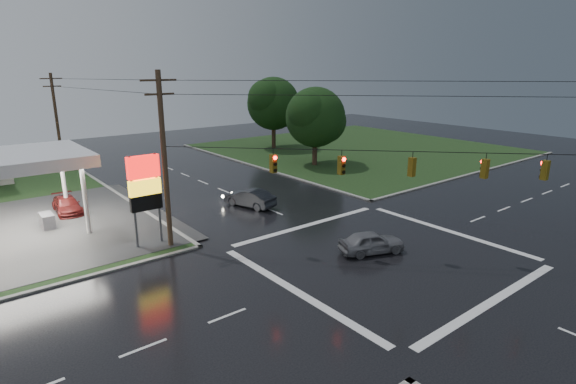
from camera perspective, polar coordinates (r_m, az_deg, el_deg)
ground at (r=28.32m, az=11.92°, el=-7.93°), size 120.00×120.00×0.00m
grass_ne at (r=63.68m, az=9.09°, el=5.44°), size 36.00×36.00×0.08m
pylon_sign at (r=29.40m, az=-17.74°, el=0.81°), size 2.00×0.35×6.00m
utility_pole_nw at (r=28.47m, az=-15.42°, el=4.06°), size 2.20×0.32×11.00m
utility_pole_n at (r=55.63m, az=-27.29°, el=8.09°), size 2.20×0.32×10.50m
traffic_signals at (r=26.44m, az=12.77°, el=5.06°), size 26.87×26.87×1.47m
tree_ne_near at (r=51.79m, az=3.61°, el=9.45°), size 7.99×6.80×8.98m
tree_ne_far at (r=62.88m, az=-1.75°, el=11.14°), size 8.46×7.20×9.80m
car_north at (r=37.00m, az=-4.88°, el=-0.75°), size 2.80×4.74×1.47m
car_crossing at (r=28.39m, az=10.57°, el=-6.27°), size 4.40×2.99×1.39m
car_pump at (r=39.41m, az=-26.26°, el=-1.49°), size 2.03×4.47×1.27m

